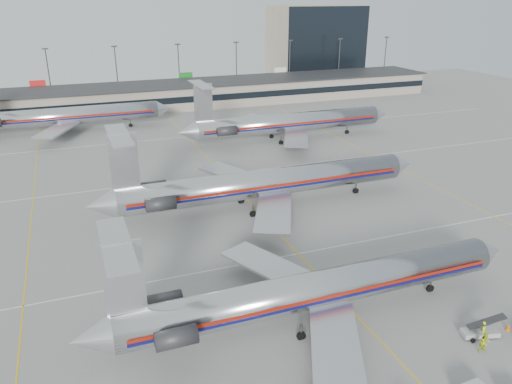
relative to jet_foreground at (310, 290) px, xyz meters
name	(u,v)px	position (x,y,z in m)	size (l,w,h in m)	color
ground	(340,298)	(4.61, 2.13, -3.32)	(260.00, 260.00, 0.00)	gray
apron_markings	(298,254)	(4.61, 12.13, -3.31)	(160.00, 0.15, 0.02)	silver
terminal	(159,96)	(4.61, 100.10, -0.16)	(162.00, 17.00, 6.25)	gray
light_mast_row	(148,69)	(4.61, 114.13, 5.27)	(163.60, 0.40, 15.28)	#38383D
distant_building	(315,43)	(66.61, 130.13, 9.18)	(30.00, 20.00, 25.00)	tan
jet_foreground	(310,290)	(0.00, 0.00, 0.00)	(43.66, 25.71, 11.43)	#BBBBC0
jet_second_row	(261,183)	(5.49, 26.57, 0.43)	(49.35, 29.06, 12.92)	#BBBBC0
jet_third_row	(286,123)	(23.38, 57.98, 0.46)	(47.57, 29.26, 13.01)	#BBBBC0
jet_back_row	(62,116)	(-20.26, 81.13, 0.41)	(46.89, 28.84, 12.82)	#BBBBC0
belt_loader	(481,331)	(13.38, -7.64, -2.77)	(4.00, 2.01, 2.05)	#A2A2A2
ramp_worker_near	(484,330)	(13.45, -7.81, -2.49)	(0.60, 0.40, 1.65)	#B6E415
ramp_worker_far	(485,343)	(12.11, -9.35, -2.38)	(0.91, 0.71, 1.88)	#ABC512
cone_right	(508,327)	(16.42, -7.85, -2.99)	(0.49, 0.49, 0.66)	#FF6708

